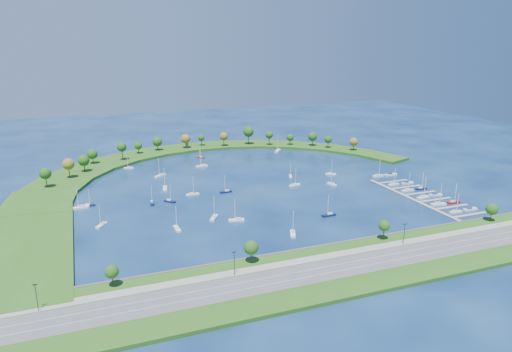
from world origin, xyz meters
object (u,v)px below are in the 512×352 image
object	(u,v)px
moored_boat_11	(329,214)
moored_boat_17	(160,175)
moored_boat_13	(332,184)
moored_boat_1	(89,205)
harbor_tower	(187,144)
moored_boat_0	(165,188)
moored_boat_18	(278,150)
docked_boat_10	(378,175)
moored_boat_6	(293,233)
moored_boat_19	(331,173)
moored_boat_7	(214,217)
docked_boat_4	(423,197)
moored_boat_4	(102,224)
moored_boat_15	(192,194)
moored_boat_21	(290,176)
docked_boat_1	(470,209)
docked_boat_11	(390,174)
moored_boat_14	(226,191)
moored_boat_2	(177,228)
moored_boat_16	(236,219)
moored_boat_20	(202,166)
moored_boat_12	(80,207)
docked_boat_9	(407,183)
moored_boat_8	(295,185)
moored_boat_9	(170,201)
moored_boat_10	(201,157)
docked_boat_7	(421,188)
moored_boat_3	(129,167)
docked_boat_8	(393,184)
moored_boat_5	(152,202)
docked_boat_0	(456,211)
docked_boat_3	(454,202)
docked_boat_2	(438,204)

from	to	relation	value
moored_boat_11	moored_boat_17	bearing A→B (deg)	-59.63
moored_boat_13	moored_boat_17	distance (m)	116.80
moored_boat_1	moored_boat_11	bearing A→B (deg)	-24.52
harbor_tower	moored_boat_0	xyz separation A→B (m)	(-38.65, -105.97, -3.31)
moored_boat_18	docked_boat_10	world-z (taller)	moored_boat_18
moored_boat_6	moored_boat_19	distance (m)	110.91
moored_boat_7	docked_boat_4	distance (m)	125.70
moored_boat_4	moored_boat_15	distance (m)	62.90
moored_boat_21	moored_boat_11	bearing A→B (deg)	12.15
moored_boat_0	docked_boat_1	distance (m)	179.56
moored_boat_19	docked_boat_11	distance (m)	41.36
moored_boat_14	docked_boat_1	distance (m)	140.18
docked_boat_1	moored_boat_21	bearing A→B (deg)	122.90
moored_boat_2	docked_boat_11	bearing A→B (deg)	-75.89
moored_boat_16	docked_boat_11	world-z (taller)	moored_boat_16
moored_boat_1	moored_boat_20	world-z (taller)	moored_boat_20
moored_boat_12	docked_boat_9	world-z (taller)	moored_boat_12
moored_boat_11	moored_boat_20	world-z (taller)	moored_boat_20
moored_boat_21	docked_boat_9	bearing A→B (deg)	78.56
docked_boat_9	docked_boat_4	bearing A→B (deg)	-112.11
moored_boat_8	moored_boat_4	bearing A→B (deg)	178.94
moored_boat_9	moored_boat_10	size ratio (longest dim) A/B	1.14
harbor_tower	moored_boat_13	bearing A→B (deg)	-64.72
moored_boat_18	docked_boat_7	world-z (taller)	moored_boat_18
moored_boat_16	moored_boat_18	distance (m)	161.49
moored_boat_16	moored_boat_13	bearing A→B (deg)	-143.41
moored_boat_2	moored_boat_12	distance (m)	66.15
moored_boat_3	docked_boat_7	xyz separation A→B (m)	(166.10, -117.21, 0.02)
moored_boat_3	docked_boat_7	size ratio (longest dim) A/B	0.92
moored_boat_13	docked_boat_10	distance (m)	39.90
moored_boat_17	docked_boat_8	bearing A→B (deg)	116.65
moored_boat_5	moored_boat_13	world-z (taller)	moored_boat_13
docked_boat_0	docked_boat_3	bearing A→B (deg)	52.69
moored_boat_1	moored_boat_3	bearing A→B (deg)	71.12
moored_boat_9	moored_boat_7	bearing A→B (deg)	-16.46
moored_boat_14	docked_boat_3	size ratio (longest dim) A/B	0.94
moored_boat_11	docked_boat_4	xyz separation A→B (m)	(66.77, 5.65, 0.04)
moored_boat_12	moored_boat_15	size ratio (longest dim) A/B	1.18
docked_boat_7	docked_boat_10	world-z (taller)	docked_boat_10
docked_boat_2	docked_boat_10	xyz separation A→B (m)	(2.41, 61.32, -0.03)
moored_boat_12	docked_boat_10	bearing A→B (deg)	170.92
moored_boat_21	moored_boat_6	bearing A→B (deg)	-2.71
moored_boat_16	docked_boat_0	world-z (taller)	moored_boat_16
moored_boat_12	moored_boat_17	bearing A→B (deg)	-144.87
moored_boat_6	docked_boat_8	size ratio (longest dim) A/B	1.09
moored_boat_12	moored_boat_20	xyz separation A→B (m)	(86.11, 63.78, -0.03)
docked_boat_10	docked_boat_2	bearing A→B (deg)	-91.97
docked_boat_0	docked_boat_11	bearing A→B (deg)	82.78
moored_boat_14	docked_boat_9	size ratio (longest dim) A/B	1.31
moored_boat_5	docked_boat_11	xyz separation A→B (m)	(164.08, 0.20, -0.18)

